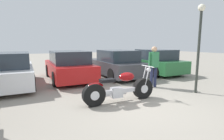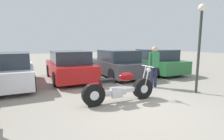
% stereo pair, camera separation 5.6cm
% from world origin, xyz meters
% --- Properties ---
extents(ground_plane, '(60.00, 60.00, 0.00)m').
position_xyz_m(ground_plane, '(0.00, 0.00, 0.00)').
color(ground_plane, gray).
extents(motorcycle, '(2.38, 0.62, 1.08)m').
position_xyz_m(motorcycle, '(-0.35, 0.59, 0.43)').
color(motorcycle, black).
rests_on(motorcycle, ground_plane).
extents(parked_car_white, '(1.89, 4.16, 1.44)m').
position_xyz_m(parked_car_white, '(-3.56, 4.30, 0.67)').
color(parked_car_white, white).
rests_on(parked_car_white, ground_plane).
extents(parked_car_red, '(1.89, 4.16, 1.44)m').
position_xyz_m(parked_car_red, '(-0.99, 4.72, 0.67)').
color(parked_car_red, red).
rests_on(parked_car_red, ground_plane).
extents(parked_car_dark_grey, '(1.89, 4.16, 1.44)m').
position_xyz_m(parked_car_dark_grey, '(1.59, 4.54, 0.67)').
color(parked_car_dark_grey, '#3D3D42').
rests_on(parked_car_dark_grey, ground_plane).
extents(parked_car_green, '(1.89, 4.16, 1.44)m').
position_xyz_m(parked_car_green, '(4.16, 4.48, 0.67)').
color(parked_car_green, '#286B38').
rests_on(parked_car_green, ground_plane).
extents(lamp_post, '(0.25, 0.25, 3.14)m').
position_xyz_m(lamp_post, '(2.68, 0.26, 2.08)').
color(lamp_post, '#2D332D').
rests_on(lamp_post, ground_plane).
extents(person_standing, '(0.52, 0.23, 1.68)m').
position_xyz_m(person_standing, '(1.80, 1.61, 1.00)').
color(person_standing, '#232847').
rests_on(person_standing, ground_plane).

